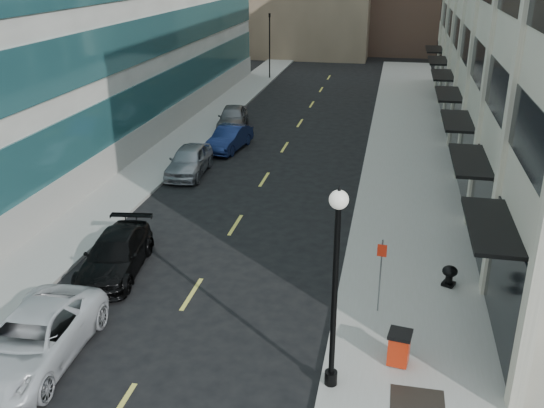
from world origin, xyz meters
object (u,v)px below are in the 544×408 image
at_px(car_silver_sedan, 189,160).
at_px(car_grey_sedan, 233,117).
at_px(car_white_van, 33,340).
at_px(lamppost, 336,274).
at_px(traffic_signal, 270,17).
at_px(car_black_pickup, 115,255).
at_px(car_blue_sedan, 229,138).
at_px(sign_post, 381,266).
at_px(urn_planter, 450,274).
at_px(trash_bin, 399,347).

xyz_separation_m(car_silver_sedan, car_grey_sedan, (-0.14, 9.59, 0.00)).
height_order(car_white_van, car_silver_sedan, car_silver_sedan).
bearing_deg(lamppost, car_white_van, -176.31).
height_order(traffic_signal, car_white_van, traffic_signal).
relative_size(car_black_pickup, car_silver_sedan, 1.07).
xyz_separation_m(car_blue_sedan, car_grey_sedan, (-1.07, 4.80, 0.07)).
xyz_separation_m(traffic_signal, car_silver_sedan, (1.37, -27.96, -4.94)).
bearing_deg(traffic_signal, car_white_van, -87.04).
xyz_separation_m(sign_post, urn_planter, (2.38, 2.19, -1.19)).
bearing_deg(urn_planter, car_white_van, -150.81).
xyz_separation_m(traffic_signal, sign_post, (11.90, -40.04, -3.92)).
bearing_deg(traffic_signal, trash_bin, -73.60).
distance_m(car_blue_sedan, trash_bin, 22.10).
bearing_deg(car_grey_sedan, trash_bin, -72.73).
bearing_deg(urn_planter, car_blue_sedan, 129.21).
relative_size(traffic_signal, car_silver_sedan, 1.53).
bearing_deg(car_black_pickup, urn_planter, -2.31).
bearing_deg(lamppost, car_grey_sedan, 110.48).
relative_size(traffic_signal, car_white_van, 1.27).
bearing_deg(car_grey_sedan, urn_planter, -63.88).
relative_size(lamppost, sign_post, 2.23).
xyz_separation_m(trash_bin, sign_post, (-0.68, 2.69, 1.09)).
distance_m(car_blue_sedan, car_grey_sedan, 4.92).
height_order(car_black_pickup, lamppost, lamppost).
bearing_deg(car_black_pickup, trash_bin, -27.62).
bearing_deg(car_white_van, car_silver_sedan, 90.85).
bearing_deg(urn_planter, trash_bin, -109.27).
xyz_separation_m(car_black_pickup, sign_post, (9.65, -1.03, 1.08)).
xyz_separation_m(car_grey_sedan, sign_post, (10.67, -21.67, 1.01)).
height_order(lamppost, urn_planter, lamppost).
xyz_separation_m(traffic_signal, car_white_van, (2.30, -44.55, -4.96)).
distance_m(car_blue_sedan, sign_post, 19.44).
xyz_separation_m(car_black_pickup, car_silver_sedan, (-0.88, 11.05, 0.07)).
xyz_separation_m(traffic_signal, car_blue_sedan, (2.30, -23.17, -5.01)).
height_order(car_black_pickup, trash_bin, car_black_pickup).
bearing_deg(car_silver_sedan, lamppost, -62.69).
height_order(car_silver_sedan, urn_planter, car_silver_sedan).
xyz_separation_m(traffic_signal, car_black_pickup, (2.25, -39.01, -5.01)).
distance_m(trash_bin, urn_planter, 5.17).
distance_m(car_silver_sedan, car_blue_sedan, 4.88).
xyz_separation_m(car_silver_sedan, trash_bin, (11.21, -14.78, -0.07)).
height_order(lamppost, sign_post, lamppost).
bearing_deg(car_black_pickup, traffic_signal, 85.52).
distance_m(car_silver_sedan, lamppost, 18.81).
bearing_deg(car_black_pickup, car_blue_sedan, 82.04).
bearing_deg(urn_planter, lamppost, -119.53).
bearing_deg(trash_bin, car_blue_sedan, 126.43).
xyz_separation_m(car_black_pickup, trash_bin, (10.32, -3.73, -0.00)).
relative_size(car_grey_sedan, urn_planter, 6.13).
distance_m(traffic_signal, car_silver_sedan, 28.42).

